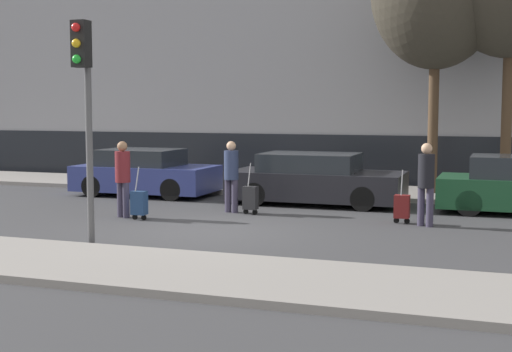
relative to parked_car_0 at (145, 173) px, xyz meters
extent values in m
plane|color=#38383A|center=(3.98, -4.66, -0.62)|extent=(80.00, 80.00, 0.00)
cube|color=gray|center=(3.98, -8.41, -0.56)|extent=(28.00, 2.50, 0.12)
cube|color=gray|center=(3.98, 2.34, -0.56)|extent=(28.00, 3.00, 0.12)
cube|color=gray|center=(3.98, 6.05, 4.33)|extent=(28.00, 3.02, 9.91)
cube|color=black|center=(3.98, 4.52, 0.18)|extent=(27.44, 0.06, 1.60)
cube|color=navy|center=(0.04, 0.00, -0.13)|extent=(3.91, 1.89, 0.70)
cube|color=#23282D|center=(-0.12, 0.00, 0.45)|extent=(2.15, 1.66, 0.46)
cylinder|color=black|center=(1.25, -0.85, -0.32)|extent=(0.60, 0.18, 0.60)
cylinder|color=black|center=(1.25, 0.85, -0.32)|extent=(0.60, 0.18, 0.60)
cylinder|color=black|center=(-1.18, -0.85, -0.32)|extent=(0.60, 0.18, 0.60)
cylinder|color=black|center=(-1.18, 0.85, -0.32)|extent=(0.60, 0.18, 0.60)
cube|color=black|center=(5.03, -0.17, -0.13)|extent=(4.41, 1.90, 0.70)
cube|color=#23282D|center=(4.85, -0.17, 0.45)|extent=(2.42, 1.67, 0.46)
cylinder|color=black|center=(6.40, -1.03, -0.32)|extent=(0.60, 0.18, 0.60)
cylinder|color=black|center=(6.40, 0.69, -0.32)|extent=(0.60, 0.18, 0.60)
cylinder|color=black|center=(3.66, -1.03, -0.32)|extent=(0.60, 0.18, 0.60)
cylinder|color=black|center=(3.66, 0.69, -0.32)|extent=(0.60, 0.18, 0.60)
cylinder|color=black|center=(8.83, -0.99, -0.32)|extent=(0.60, 0.18, 0.60)
cylinder|color=black|center=(8.83, 0.61, -0.32)|extent=(0.60, 0.18, 0.60)
cylinder|color=#383347|center=(1.57, -3.80, -0.22)|extent=(0.15, 0.15, 0.80)
cylinder|color=#383347|center=(1.39, -3.73, -0.22)|extent=(0.15, 0.15, 0.80)
cylinder|color=maroon|center=(1.48, -3.76, 0.53)|extent=(0.34, 0.34, 0.69)
sphere|color=#936B4C|center=(1.48, -3.76, 0.99)|extent=(0.23, 0.23, 0.23)
cube|color=navy|center=(1.99, -3.96, -0.24)|extent=(0.32, 0.24, 0.52)
cylinder|color=black|center=(1.88, -3.96, -0.56)|extent=(0.12, 0.03, 0.12)
cylinder|color=black|center=(2.11, -3.96, -0.56)|extent=(0.12, 0.03, 0.12)
cylinder|color=gray|center=(1.99, -4.03, 0.30)|extent=(0.02, 0.19, 0.53)
cylinder|color=#383347|center=(3.59, -2.26, -0.23)|extent=(0.15, 0.15, 0.78)
cylinder|color=#383347|center=(3.40, -2.21, -0.23)|extent=(0.15, 0.15, 0.78)
cylinder|color=#283351|center=(3.50, -2.24, 0.50)|extent=(0.34, 0.34, 0.68)
sphere|color=tan|center=(3.50, -2.24, 0.95)|extent=(0.22, 0.22, 0.22)
cube|color=#262628|center=(4.03, -2.38, -0.23)|extent=(0.32, 0.24, 0.54)
cylinder|color=black|center=(3.92, -2.38, -0.56)|extent=(0.12, 0.03, 0.12)
cylinder|color=black|center=(4.14, -2.38, -0.56)|extent=(0.12, 0.03, 0.12)
cylinder|color=gray|center=(4.03, -2.45, 0.31)|extent=(0.02, 0.19, 0.53)
cylinder|color=#383347|center=(7.94, -2.68, -0.22)|extent=(0.15, 0.15, 0.81)
cylinder|color=#383347|center=(8.13, -2.75, -0.22)|extent=(0.15, 0.15, 0.81)
cylinder|color=black|center=(8.04, -2.72, 0.54)|extent=(0.34, 0.34, 0.70)
sphere|color=tan|center=(8.04, -2.72, 1.01)|extent=(0.23, 0.23, 0.23)
cube|color=maroon|center=(7.52, -2.51, -0.25)|extent=(0.32, 0.24, 0.49)
cylinder|color=black|center=(7.41, -2.51, -0.56)|extent=(0.12, 0.03, 0.12)
cylinder|color=black|center=(7.64, -2.51, -0.56)|extent=(0.12, 0.03, 0.12)
cylinder|color=gray|center=(7.52, -2.59, 0.27)|extent=(0.02, 0.19, 0.53)
cylinder|color=#515154|center=(2.65, -6.91, 1.36)|extent=(0.12, 0.12, 3.96)
cube|color=black|center=(2.65, -7.09, 2.94)|extent=(0.28, 0.24, 0.80)
sphere|color=red|center=(2.65, -7.24, 3.21)|extent=(0.15, 0.15, 0.15)
sphere|color=gold|center=(2.65, -7.24, 2.94)|extent=(0.15, 0.15, 0.15)
sphere|color=green|center=(2.65, -7.24, 2.68)|extent=(0.15, 0.15, 0.15)
cylinder|color=#4C3826|center=(7.66, 2.33, 1.46)|extent=(0.28, 0.28, 3.91)
cylinder|color=#4C3826|center=(9.56, 2.44, 1.61)|extent=(0.28, 0.28, 4.22)
camera|label=1|loc=(9.62, -17.75, 1.87)|focal=50.00mm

